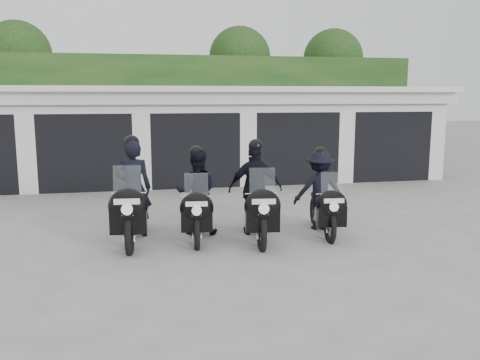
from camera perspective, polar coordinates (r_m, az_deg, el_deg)
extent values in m
plane|color=#979792|center=(9.76, -1.25, -6.59)|extent=(80.00, 80.00, 0.00)
cube|color=silver|center=(17.86, -6.06, 5.25)|extent=(16.00, 6.00, 2.80)
cube|color=silver|center=(17.61, -6.09, 10.01)|extent=(16.40, 6.80, 0.16)
cube|color=silver|center=(14.58, -4.95, 9.25)|extent=(16.40, 0.12, 0.40)
cube|color=black|center=(15.03, -4.91, -0.44)|extent=(16.00, 0.06, 0.24)
cube|color=silver|center=(15.24, -22.74, 3.85)|extent=(0.50, 0.50, 2.80)
cube|color=black|center=(16.08, -16.52, 3.38)|extent=(2.60, 2.60, 2.20)
cube|color=silver|center=(14.96, -17.13, 8.30)|extent=(2.60, 0.50, 0.60)
cube|color=silver|center=(14.94, -10.99, 4.31)|extent=(0.50, 0.50, 2.80)
cube|color=black|center=(16.10, -5.45, 3.73)|extent=(2.60, 2.60, 2.20)
cube|color=silver|center=(14.98, -5.11, 8.67)|extent=(2.60, 0.50, 0.60)
cube|color=silver|center=(15.28, 0.75, 4.59)|extent=(0.50, 0.50, 2.80)
cube|color=black|center=(16.70, 5.21, 3.94)|extent=(2.60, 2.60, 2.20)
cube|color=silver|center=(15.62, 6.40, 8.69)|extent=(2.60, 0.50, 0.60)
cube|color=silver|center=(16.21, 11.57, 4.69)|extent=(0.50, 0.50, 2.80)
cube|color=black|center=(17.83, 14.84, 4.01)|extent=(2.60, 2.60, 2.20)
cube|color=silver|center=(16.82, 16.62, 8.41)|extent=(2.60, 0.50, 0.60)
cube|color=silver|center=(17.64, 20.92, 4.63)|extent=(0.50, 0.50, 2.80)
cube|color=#163714|center=(21.80, -7.08, 7.96)|extent=(20.00, 2.00, 4.30)
sphere|color=#163714|center=(23.80, -23.70, 12.80)|extent=(2.80, 2.80, 2.80)
cylinder|color=black|center=(23.76, -23.26, 6.18)|extent=(0.24, 0.24, 3.30)
sphere|color=#163714|center=(23.75, -0.04, 13.58)|extent=(2.80, 2.80, 2.80)
cylinder|color=black|center=(23.72, -0.04, 6.94)|extent=(0.24, 0.24, 3.30)
sphere|color=#163714|center=(25.02, 10.40, 13.22)|extent=(2.80, 2.80, 2.80)
cylinder|color=black|center=(24.99, 10.21, 6.92)|extent=(0.24, 0.24, 3.30)
torus|color=black|center=(9.03, -12.30, -5.96)|extent=(0.17, 0.79, 0.78)
torus|color=black|center=(10.52, -11.59, -3.74)|extent=(0.17, 0.79, 0.78)
cube|color=#97979C|center=(9.77, -11.92, -4.31)|extent=(0.32, 0.61, 0.34)
cube|color=black|center=(9.79, -11.90, -5.31)|extent=(0.18, 1.39, 0.06)
ellipsoid|color=black|center=(9.52, -12.08, -2.44)|extent=(0.39, 0.64, 0.31)
cube|color=black|center=(9.96, -11.87, -1.78)|extent=(0.32, 0.61, 0.11)
ellipsoid|color=black|center=(8.83, -12.46, -2.96)|extent=(0.70, 0.40, 0.64)
cube|color=black|center=(8.88, -12.41, -4.51)|extent=(0.64, 0.28, 0.43)
cube|color=#B2BFC6|center=(8.78, -12.55, -0.19)|extent=(0.48, 0.16, 0.55)
cylinder|color=silver|center=(9.00, -12.39, -1.47)|extent=(0.60, 0.07, 0.03)
cube|color=silver|center=(8.62, -12.60, -2.38)|extent=(0.43, 0.05, 0.10)
cube|color=silver|center=(8.69, -12.54, -3.58)|extent=(0.19, 0.03, 0.11)
imported|color=black|center=(9.96, -11.89, -0.92)|extent=(0.71, 0.50, 1.88)
sphere|color=black|center=(9.84, -12.07, 4.12)|extent=(0.29, 0.29, 0.29)
torus|color=black|center=(9.13, -4.85, -5.83)|extent=(0.18, 0.70, 0.69)
torus|color=black|center=(10.46, -4.85, -3.85)|extent=(0.18, 0.70, 0.69)
cube|color=#97979C|center=(9.80, -4.85, -4.37)|extent=(0.30, 0.55, 0.30)
cube|color=black|center=(9.82, -4.84, -5.26)|extent=(0.22, 1.24, 0.06)
ellipsoid|color=black|center=(9.57, -4.88, -2.72)|extent=(0.37, 0.58, 0.27)
cube|color=black|center=(9.96, -4.88, -2.12)|extent=(0.30, 0.55, 0.10)
ellipsoid|color=black|center=(8.95, -4.89, -3.20)|extent=(0.63, 0.38, 0.57)
cube|color=black|center=(9.00, -4.87, -4.56)|extent=(0.57, 0.27, 0.38)
cube|color=#B2BFC6|center=(8.90, -4.92, -0.77)|extent=(0.43, 0.16, 0.49)
cylinder|color=silver|center=(9.10, -4.90, -1.88)|extent=(0.53, 0.09, 0.03)
cube|color=silver|center=(8.77, -4.90, -2.70)|extent=(0.38, 0.06, 0.09)
cube|color=silver|center=(8.83, -4.88, -3.75)|extent=(0.17, 0.03, 0.10)
imported|color=black|center=(9.96, -4.89, -1.36)|extent=(0.88, 0.72, 1.67)
sphere|color=black|center=(9.84, -4.96, 3.12)|extent=(0.26, 0.26, 0.26)
torus|color=black|center=(9.02, 2.46, -5.85)|extent=(0.20, 0.75, 0.75)
torus|color=black|center=(10.44, 1.46, -3.72)|extent=(0.20, 0.75, 0.75)
cube|color=#97979C|center=(9.73, 1.91, -4.27)|extent=(0.33, 0.59, 0.33)
cube|color=black|center=(9.75, 1.92, -5.24)|extent=(0.23, 1.33, 0.06)
ellipsoid|color=black|center=(9.48, 2.04, -2.48)|extent=(0.40, 0.62, 0.29)
cube|color=black|center=(9.91, 1.74, -1.84)|extent=(0.33, 0.59, 0.10)
ellipsoid|color=black|center=(8.83, 2.55, -2.98)|extent=(0.68, 0.41, 0.61)
cube|color=black|center=(8.88, 2.54, -4.46)|extent=(0.62, 0.29, 0.41)
cube|color=#B2BFC6|center=(8.78, 2.54, -0.33)|extent=(0.46, 0.17, 0.52)
cylinder|color=silver|center=(8.99, 2.39, -1.56)|extent=(0.57, 0.09, 0.03)
cube|color=silver|center=(8.63, 2.70, -2.44)|extent=(0.41, 0.06, 0.09)
cube|color=silver|center=(8.70, 2.66, -3.58)|extent=(0.18, 0.04, 0.10)
imported|color=black|center=(9.90, 1.74, -1.02)|extent=(1.11, 0.72, 1.79)
sphere|color=black|center=(9.78, 1.76, 3.83)|extent=(0.28, 0.28, 0.28)
torus|color=black|center=(9.63, 10.08, -5.20)|extent=(0.19, 0.68, 0.67)
torus|color=black|center=(10.88, 8.41, -3.45)|extent=(0.19, 0.68, 0.67)
cube|color=#97979C|center=(10.25, 9.18, -3.90)|extent=(0.30, 0.53, 0.29)
cube|color=black|center=(10.27, 9.18, -4.72)|extent=(0.23, 1.20, 0.06)
ellipsoid|color=black|center=(10.04, 9.43, -2.37)|extent=(0.36, 0.56, 0.27)
cube|color=black|center=(10.41, 8.93, -1.82)|extent=(0.30, 0.53, 0.09)
ellipsoid|color=black|center=(9.46, 10.26, -2.78)|extent=(0.61, 0.38, 0.55)
cube|color=black|center=(9.50, 10.23, -4.02)|extent=(0.56, 0.27, 0.37)
cube|color=#B2BFC6|center=(9.41, 10.29, -0.55)|extent=(0.42, 0.16, 0.47)
cylinder|color=silver|center=(9.60, 10.03, -1.58)|extent=(0.51, 0.09, 0.03)
cube|color=silver|center=(9.29, 10.52, -2.31)|extent=(0.37, 0.06, 0.08)
cube|color=silver|center=(9.35, 10.45, -3.27)|extent=(0.17, 0.04, 0.09)
imported|color=black|center=(10.41, 8.93, -1.12)|extent=(1.10, 0.67, 1.62)
sphere|color=black|center=(10.29, 9.04, 3.03)|extent=(0.25, 0.25, 0.25)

